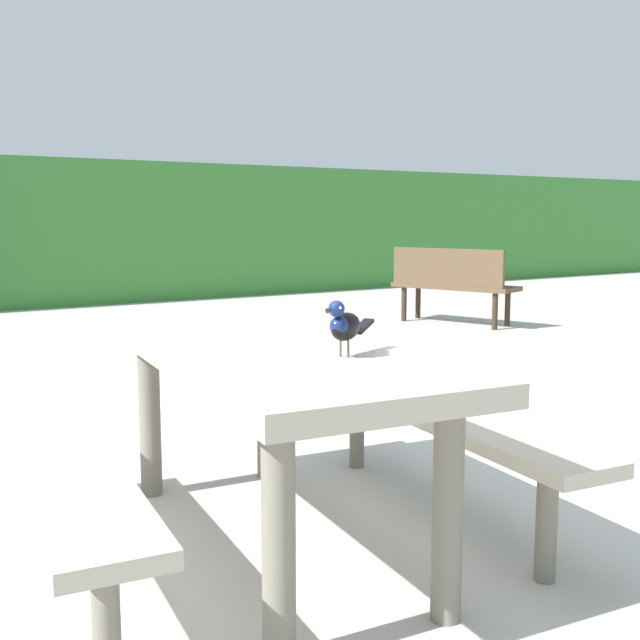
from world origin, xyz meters
TOP-DOWN VIEW (x-y plane):
  - ground_plane at (0.00, 0.00)m, footprint 60.00×60.00m
  - picnic_table_foreground at (0.33, -0.16)m, footprint 1.87×1.90m
  - bird_grackle at (0.41, -0.51)m, footprint 0.27×0.16m
  - park_bench_side at (4.80, 3.81)m, footprint 0.87×1.47m

SIDE VIEW (x-z plane):
  - ground_plane at x=0.00m, z-range 0.00..0.00m
  - park_bench_side at x=4.80m, z-range 0.07..0.91m
  - picnic_table_foreground at x=0.33m, z-range 0.19..0.93m
  - bird_grackle at x=0.41m, z-range 0.75..0.94m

